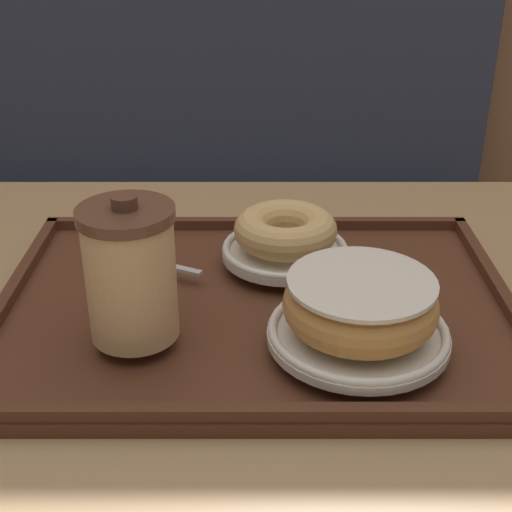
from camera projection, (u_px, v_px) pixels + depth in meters
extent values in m
cube|color=#33384C|center=(144.00, 302.00, 1.67)|extent=(1.58, 0.44, 0.45)
cube|color=#33384C|center=(139.00, 71.00, 1.60)|extent=(1.58, 0.08, 0.55)
cube|color=tan|center=(261.00, 327.00, 0.71)|extent=(0.83, 0.72, 0.03)
cube|color=#512D1E|center=(256.00, 308.00, 0.71)|extent=(0.50, 0.36, 0.01)
cube|color=#512D1E|center=(256.00, 413.00, 0.55)|extent=(0.50, 0.01, 0.01)
cube|color=#512D1E|center=(256.00, 224.00, 0.86)|extent=(0.50, 0.01, 0.01)
cube|color=#512D1E|center=(8.00, 297.00, 0.70)|extent=(0.01, 0.36, 0.01)
cube|color=#512D1E|center=(504.00, 297.00, 0.70)|extent=(0.01, 0.36, 0.01)
cylinder|color=#E0B784|center=(131.00, 278.00, 0.61)|extent=(0.08, 0.08, 0.11)
cylinder|color=brown|center=(125.00, 214.00, 0.58)|extent=(0.08, 0.08, 0.01)
cylinder|color=brown|center=(124.00, 202.00, 0.58)|extent=(0.02, 0.02, 0.01)
cylinder|color=white|center=(358.00, 335.00, 0.62)|extent=(0.16, 0.16, 0.01)
torus|color=white|center=(358.00, 330.00, 0.62)|extent=(0.16, 0.16, 0.01)
torus|color=tan|center=(360.00, 305.00, 0.61)|extent=(0.13, 0.13, 0.04)
cylinder|color=white|center=(362.00, 282.00, 0.60)|extent=(0.13, 0.13, 0.00)
cylinder|color=white|center=(285.00, 253.00, 0.77)|extent=(0.14, 0.14, 0.01)
torus|color=white|center=(285.00, 248.00, 0.76)|extent=(0.14, 0.14, 0.01)
torus|color=#DBB270|center=(285.00, 230.00, 0.75)|extent=(0.11, 0.11, 0.04)
ellipsoid|color=silver|center=(101.00, 248.00, 0.77)|extent=(0.04, 0.03, 0.01)
cube|color=silver|center=(157.00, 263.00, 0.75)|extent=(0.10, 0.05, 0.00)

